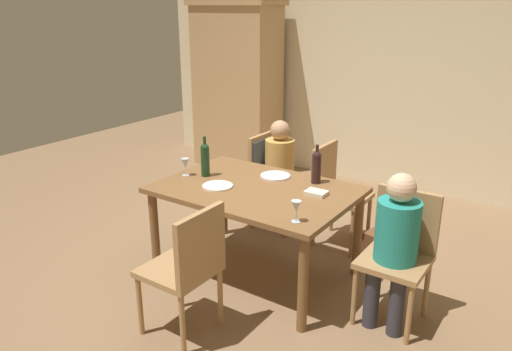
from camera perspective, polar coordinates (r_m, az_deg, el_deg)
ground_plane at (r=4.18m, az=0.00°, el=-11.19°), size 10.00×10.00×0.00m
rear_room_partition at (r=6.10m, az=14.87°, el=11.39°), size 6.40×0.12×2.70m
armoire_cabinet at (r=6.61m, az=-2.22°, el=10.34°), size 1.18×0.62×2.18m
dining_table at (r=3.88m, az=0.00°, el=-2.64°), size 1.51×1.04×0.76m
chair_right_end at (r=3.56m, az=16.24°, el=-7.95°), size 0.44×0.44×0.92m
chair_far_left at (r=4.86m, az=1.48°, el=0.97°), size 0.46×0.44×0.92m
chair_near at (r=3.25m, az=-7.84°, el=-10.05°), size 0.44×0.44×0.92m
chair_far_right at (r=4.55m, az=9.07°, el=-1.36°), size 0.44×0.44×0.92m
person_woman_host at (r=3.42m, az=15.79°, el=-7.16°), size 0.29×0.33×1.09m
person_man_bearded at (r=4.77m, az=2.99°, el=1.06°), size 0.32×0.28×1.08m
wine_bottle_tall_green at (r=4.09m, az=-5.90°, el=1.95°), size 0.07×0.07×0.34m
wine_bottle_dark_red at (r=3.94m, az=7.00°, el=1.10°), size 0.08×0.08×0.32m
wine_glass_near_left at (r=3.23m, az=4.67°, el=-3.64°), size 0.07×0.07×0.15m
wine_glass_centre at (r=4.13m, az=-8.19°, el=1.40°), size 0.07×0.07×0.15m
dinner_plate_host at (r=4.09m, az=2.25°, el=-0.04°), size 0.25×0.25×0.01m
dinner_plate_guest_left at (r=3.88m, az=-4.46°, el=-1.21°), size 0.24×0.24×0.01m
folded_napkin at (r=3.73m, az=6.99°, el=-2.00°), size 0.16×0.12×0.03m
handbag at (r=4.57m, az=13.77°, el=-7.41°), size 0.19×0.30×0.22m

